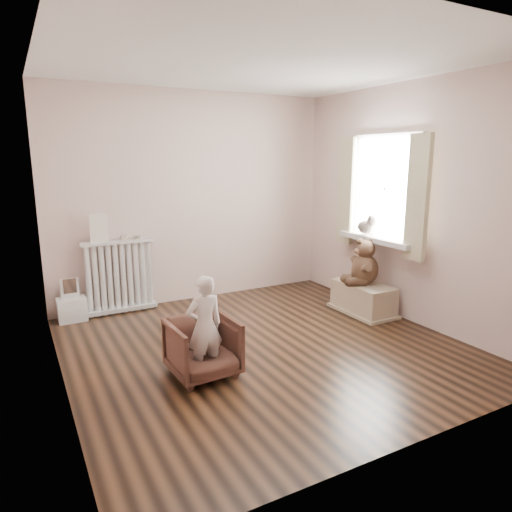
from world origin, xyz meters
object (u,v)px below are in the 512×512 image
toy_vanity (71,297)px  armchair (203,348)px  radiator (120,280)px  plush_cat (366,226)px  toy_bench (363,296)px  child (205,326)px  teddy_bear (365,257)px

toy_vanity → armchair: 2.08m
radiator → plush_cat: plush_cat is taller
toy_bench → plush_cat: (0.14, 0.17, 0.80)m
toy_bench → child: bearing=-164.3°
toy_bench → teddy_bear: (-0.00, -0.00, 0.47)m
child → teddy_bear: size_ratio=1.62×
toy_vanity → teddy_bear: size_ratio=0.90×
plush_cat → radiator: bearing=158.1°
armchair → toy_bench: 2.34m
toy_bench → teddy_bear: bearing=-134.2°
toy_vanity → teddy_bear: teddy_bear is taller
child → plush_cat: (2.40, 0.81, 0.55)m
armchair → plush_cat: bearing=15.0°
radiator → child: child is taller
plush_cat → armchair: bearing=-160.3°
child → toy_bench: (2.26, 0.64, -0.25)m
armchair → child: bearing=-92.5°
armchair → toy_bench: (2.26, 0.59, -0.05)m
toy_vanity → toy_bench: bearing=-23.4°
radiator → toy_vanity: size_ratio=1.80×
toy_vanity → toy_bench: toy_vanity is taller
armchair → plush_cat: plush_cat is taller
toy_vanity → armchair: bearing=-67.2°
radiator → toy_vanity: radiator is taller
armchair → toy_vanity: bearing=110.3°
toy_vanity → child: size_ratio=0.56×
child → teddy_bear: (2.26, 0.63, 0.22)m
armchair → toy_bench: bearing=12.1°
radiator → toy_vanity: bearing=-176.9°
toy_vanity → toy_bench: (3.07, -1.33, -0.08)m
armchair → teddy_bear: bearing=12.0°
armchair → toy_bench: armchair is taller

